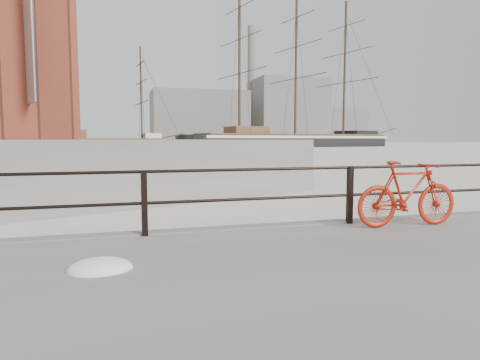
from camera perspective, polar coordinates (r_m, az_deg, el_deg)
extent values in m
imported|color=#AA1F0B|center=(7.69, 21.43, -1.73)|extent=(1.85, 0.35, 1.11)
ellipsoid|color=white|center=(5.14, -18.18, -9.89)|extent=(0.72, 0.57, 0.26)
cube|color=gray|center=(149.41, -5.50, 8.20)|extent=(32.00, 18.00, 18.00)
cube|color=gray|center=(164.35, 6.39, 8.99)|extent=(26.00, 20.00, 24.00)
cube|color=gray|center=(178.53, 12.65, 7.00)|extent=(20.00, 16.00, 14.00)
cylinder|color=gray|center=(165.54, 1.49, 12.47)|extent=(2.80, 2.80, 44.00)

